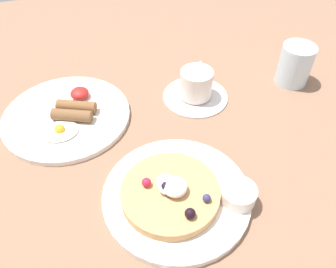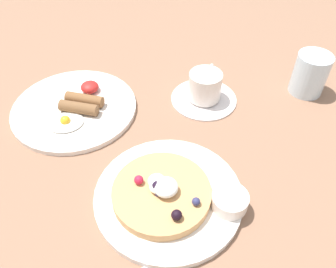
{
  "view_description": "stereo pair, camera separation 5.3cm",
  "coord_description": "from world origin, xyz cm",
  "px_view_note": "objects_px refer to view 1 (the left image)",
  "views": [
    {
      "loc": [
        -8.4,
        -42.02,
        48.84
      ],
      "look_at": [
        3.4,
        0.5,
        4.0
      ],
      "focal_mm": 36.7,
      "sensor_mm": 36.0,
      "label": 1
    },
    {
      "loc": [
        -3.21,
        -43.13,
        48.84
      ],
      "look_at": [
        3.4,
        0.5,
        4.0
      ],
      "focal_mm": 36.7,
      "sensor_mm": 36.0,
      "label": 2
    }
  ],
  "objects_px": {
    "syrup_ramekin": "(238,194)",
    "coffee_saucer": "(195,96)",
    "water_glass": "(295,65)",
    "pancake_plate": "(177,195)",
    "coffee_cup": "(196,83)",
    "breakfast_plate": "(67,116)"
  },
  "relations": [
    {
      "from": "pancake_plate",
      "to": "coffee_cup",
      "type": "bearing_deg",
      "value": 64.55
    },
    {
      "from": "coffee_cup",
      "to": "water_glass",
      "type": "relative_size",
      "value": 1.04
    },
    {
      "from": "pancake_plate",
      "to": "coffee_saucer",
      "type": "xyz_separation_m",
      "value": [
        0.12,
        0.24,
        -0.0
      ]
    },
    {
      "from": "syrup_ramekin",
      "to": "water_glass",
      "type": "distance_m",
      "value": 0.38
    },
    {
      "from": "syrup_ramekin",
      "to": "water_glass",
      "type": "height_order",
      "value": "water_glass"
    },
    {
      "from": "pancake_plate",
      "to": "syrup_ramekin",
      "type": "height_order",
      "value": "syrup_ramekin"
    },
    {
      "from": "water_glass",
      "to": "syrup_ramekin",
      "type": "bearing_deg",
      "value": -132.78
    },
    {
      "from": "pancake_plate",
      "to": "breakfast_plate",
      "type": "relative_size",
      "value": 0.94
    },
    {
      "from": "pancake_plate",
      "to": "breakfast_plate",
      "type": "height_order",
      "value": "pancake_plate"
    },
    {
      "from": "pancake_plate",
      "to": "water_glass",
      "type": "height_order",
      "value": "water_glass"
    },
    {
      "from": "coffee_saucer",
      "to": "water_glass",
      "type": "xyz_separation_m",
      "value": [
        0.23,
        -0.0,
        0.04
      ]
    },
    {
      "from": "pancake_plate",
      "to": "water_glass",
      "type": "bearing_deg",
      "value": 34.57
    },
    {
      "from": "syrup_ramekin",
      "to": "breakfast_plate",
      "type": "height_order",
      "value": "syrup_ramekin"
    },
    {
      "from": "breakfast_plate",
      "to": "coffee_cup",
      "type": "distance_m",
      "value": 0.28
    },
    {
      "from": "breakfast_plate",
      "to": "coffee_cup",
      "type": "relative_size",
      "value": 2.75
    },
    {
      "from": "pancake_plate",
      "to": "coffee_saucer",
      "type": "relative_size",
      "value": 1.72
    },
    {
      "from": "syrup_ramekin",
      "to": "coffee_saucer",
      "type": "relative_size",
      "value": 0.41
    },
    {
      "from": "coffee_saucer",
      "to": "water_glass",
      "type": "relative_size",
      "value": 1.56
    },
    {
      "from": "coffee_saucer",
      "to": "water_glass",
      "type": "height_order",
      "value": "water_glass"
    },
    {
      "from": "pancake_plate",
      "to": "breakfast_plate",
      "type": "distance_m",
      "value": 0.3
    },
    {
      "from": "syrup_ramekin",
      "to": "water_glass",
      "type": "relative_size",
      "value": 0.64
    },
    {
      "from": "breakfast_plate",
      "to": "water_glass",
      "type": "bearing_deg",
      "value": -1.06
    }
  ]
}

